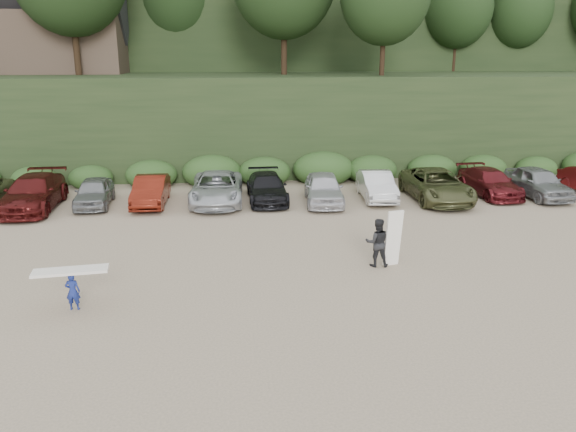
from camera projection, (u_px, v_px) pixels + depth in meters
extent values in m
plane|color=tan|center=(261.00, 278.00, 19.05)|extent=(120.00, 120.00, 0.00)
cube|color=black|center=(243.00, 118.00, 39.23)|extent=(80.00, 14.00, 6.00)
cube|color=black|center=(237.00, 46.00, 55.02)|extent=(90.00, 30.00, 16.00)
cube|color=#2B491E|center=(237.00, 174.00, 32.68)|extent=(46.20, 2.00, 1.20)
cube|color=brown|center=(66.00, 43.00, 38.58)|extent=(8.00, 6.00, 4.00)
imported|color=#4C1211|center=(33.00, 193.00, 27.27)|extent=(2.39, 5.65, 1.63)
imported|color=gray|center=(94.00, 192.00, 27.94)|extent=(1.87, 4.16, 1.39)
imported|color=#621A0E|center=(151.00, 191.00, 28.10)|extent=(1.55, 4.38, 1.44)
imported|color=#B9BCC0|center=(217.00, 188.00, 28.46)|extent=(2.71, 5.60, 1.54)
imported|color=black|center=(267.00, 188.00, 28.85)|extent=(2.05, 4.82, 1.39)
imported|color=silver|center=(324.00, 188.00, 28.37)|extent=(2.20, 4.69, 1.55)
imported|color=silver|center=(377.00, 186.00, 29.19)|extent=(1.76, 4.44, 1.44)
imported|color=brown|center=(437.00, 185.00, 28.97)|extent=(2.64, 5.70, 1.58)
imported|color=#5D151A|center=(489.00, 182.00, 30.01)|extent=(2.30, 4.93, 1.39)
imported|color=gray|center=(538.00, 182.00, 29.63)|extent=(2.08, 4.72, 1.58)
imported|color=navy|center=(73.00, 291.00, 16.58)|extent=(0.43, 0.29, 1.17)
cube|color=white|center=(70.00, 271.00, 16.40)|extent=(2.19, 0.84, 0.09)
imported|color=black|center=(377.00, 242.00, 19.94)|extent=(0.93, 0.76, 1.76)
cube|color=white|center=(393.00, 238.00, 19.88)|extent=(0.64, 0.43, 2.08)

